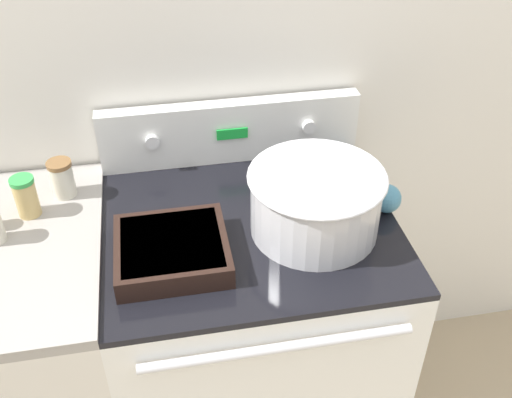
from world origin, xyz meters
TOP-DOWN VIEW (x-y plane):
  - kitchen_wall at (0.00, 0.71)m, footprint 8.00×0.05m
  - stove_range at (0.00, 0.34)m, footprint 0.76×0.71m
  - control_panel at (0.00, 0.65)m, footprint 0.76×0.07m
  - side_counter at (-0.68, 0.34)m, footprint 0.61×0.68m
  - mixing_bowl at (0.16, 0.28)m, footprint 0.34×0.34m
  - casserole_dish at (-0.21, 0.23)m, footprint 0.27×0.25m
  - ladle at (0.37, 0.33)m, footprint 0.08×0.31m
  - spice_jar_brown_cap at (-0.48, 0.54)m, footprint 0.07×0.07m
  - spice_jar_green_cap at (-0.56, 0.46)m, footprint 0.06×0.06m

SIDE VIEW (x-z plane):
  - stove_range at x=0.00m, z-range 0.00..0.95m
  - side_counter at x=-0.68m, z-range 0.00..0.96m
  - casserole_dish at x=-0.21m, z-range 0.95..1.01m
  - ladle at x=0.37m, z-range 0.94..1.02m
  - spice_jar_brown_cap at x=-0.48m, z-range 0.96..1.07m
  - spice_jar_green_cap at x=-0.56m, z-range 0.96..1.07m
  - control_panel at x=0.00m, z-range 0.95..1.13m
  - mixing_bowl at x=0.16m, z-range 0.96..1.13m
  - kitchen_wall at x=0.00m, z-range 0.00..2.50m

